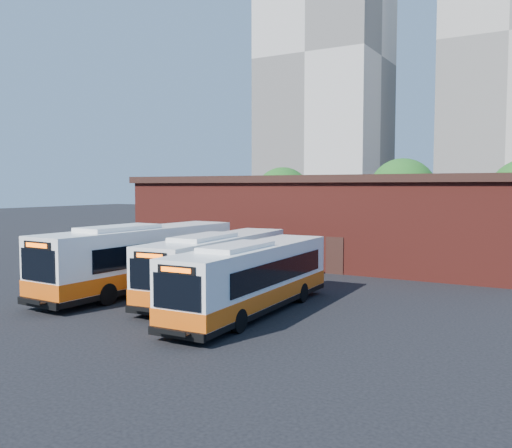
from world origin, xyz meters
The scene contains 9 objects.
ground centered at (0.00, 0.00, 0.00)m, with size 220.00×220.00×0.00m, color black.
bus_midwest centered at (-4.02, 3.55, 1.65)m, with size 3.29×13.42×3.63m.
bus_mideast centered at (0.44, 4.37, 1.49)m, with size 3.47×12.21×3.29m.
bus_east centered at (3.83, 2.09, 1.46)m, with size 2.87×11.91×3.22m.
transit_worker centered at (3.22, -1.03, 1.00)m, with size 0.73×0.48×2.00m, color #131B38.
depot_building centered at (0.00, 20.00, 3.26)m, with size 28.60×12.60×6.40m.
tree_west centered at (-10.00, 32.00, 4.64)m, with size 6.00×6.00×7.65m.
tree_mid centered at (2.00, 34.00, 5.08)m, with size 6.56×6.56×8.36m.
tower_left centered at (-22.00, 72.00, 27.84)m, with size 20.00×18.00×56.20m.
Camera 1 is at (15.91, -18.54, 5.66)m, focal length 38.00 mm.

